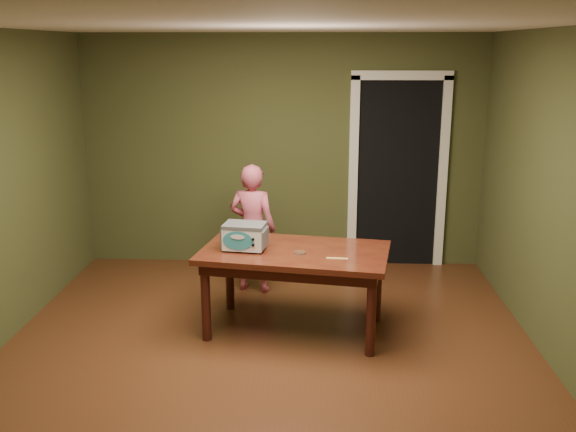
{
  "coord_description": "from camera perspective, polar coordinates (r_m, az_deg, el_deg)",
  "views": [
    {
      "loc": [
        0.37,
        -4.66,
        2.45
      ],
      "look_at": [
        0.13,
        1.0,
        0.95
      ],
      "focal_mm": 40.0,
      "sensor_mm": 36.0,
      "label": 1
    }
  ],
  "objects": [
    {
      "name": "floor",
      "position": [
        5.28,
        -1.9,
        -12.84
      ],
      "size": [
        5.0,
        5.0,
        0.0
      ],
      "primitive_type": "plane",
      "color": "#4E2716",
      "rests_on": "ground"
    },
    {
      "name": "room_shell",
      "position": [
        4.73,
        -2.07,
        5.79
      ],
      "size": [
        4.52,
        5.02,
        2.61
      ],
      "color": "#404524",
      "rests_on": "ground"
    },
    {
      "name": "doorway",
      "position": [
        7.63,
        9.44,
        4.1
      ],
      "size": [
        1.1,
        0.66,
        2.25
      ],
      "color": "black",
      "rests_on": "ground"
    },
    {
      "name": "dining_table",
      "position": [
        5.58,
        0.59,
        -4.01
      ],
      "size": [
        1.73,
        1.15,
        0.75
      ],
      "rotation": [
        0.0,
        0.0,
        -0.16
      ],
      "color": "#3E120E",
      "rests_on": "floor"
    },
    {
      "name": "toy_oven",
      "position": [
        5.53,
        -3.87,
        -1.74
      ],
      "size": [
        0.4,
        0.3,
        0.23
      ],
      "rotation": [
        0.0,
        0.0,
        -0.14
      ],
      "color": "#4C4F54",
      "rests_on": "dining_table"
    },
    {
      "name": "baking_pan",
      "position": [
        5.43,
        1.07,
        -3.27
      ],
      "size": [
        0.1,
        0.1,
        0.02
      ],
      "color": "silver",
      "rests_on": "dining_table"
    },
    {
      "name": "spatula",
      "position": [
        5.33,
        4.39,
        -3.78
      ],
      "size": [
        0.18,
        0.04,
        0.01
      ],
      "primitive_type": "cube",
      "rotation": [
        0.0,
        0.0,
        -0.09
      ],
      "color": "#FFC96E",
      "rests_on": "dining_table"
    },
    {
      "name": "child",
      "position": [
        6.52,
        -3.17,
        -1.11
      ],
      "size": [
        0.55,
        0.43,
        1.33
      ],
      "primitive_type": "imported",
      "rotation": [
        0.0,
        0.0,
        2.9
      ],
      "color": "#C35069",
      "rests_on": "floor"
    }
  ]
}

